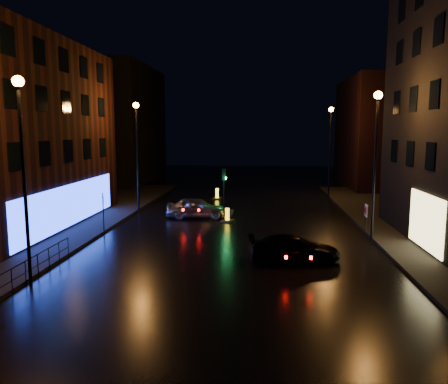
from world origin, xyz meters
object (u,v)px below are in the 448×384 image
at_px(bollard_near, 227,219).
at_px(bollard_far, 217,197).
at_px(dark_sedan, 294,249).
at_px(road_sign_left, 103,204).
at_px(traffic_signal, 224,207).
at_px(road_sign_right, 366,214).
at_px(silver_hatchback, 197,208).

relative_size(bollard_near, bollard_far, 1.03).
xyz_separation_m(dark_sedan, bollard_near, (-3.93, 9.16, -0.44)).
bearing_deg(road_sign_left, bollard_near, 11.47).
bearing_deg(traffic_signal, bollard_near, -80.21).
height_order(traffic_signal, road_sign_right, traffic_signal).
height_order(traffic_signal, dark_sedan, traffic_signal).
xyz_separation_m(bollard_near, bollard_far, (-1.73, 10.08, 0.01)).
height_order(dark_sedan, bollard_near, dark_sedan).
height_order(silver_hatchback, road_sign_left, road_sign_left).
height_order(traffic_signal, bollard_far, traffic_signal).
bearing_deg(road_sign_right, bollard_far, -57.11).
distance_m(dark_sedan, bollard_far, 20.05).
relative_size(bollard_far, road_sign_left, 0.47).
bearing_deg(bollard_near, silver_hatchback, 171.60).
height_order(bollard_far, road_sign_left, road_sign_left).
height_order(traffic_signal, bollard_near, traffic_signal).
xyz_separation_m(bollard_near, road_sign_right, (8.28, -4.71, 1.38)).
bearing_deg(road_sign_right, bollard_near, -30.85).
distance_m(dark_sedan, bollard_near, 9.98).
bearing_deg(dark_sedan, silver_hatchback, 25.12).
bearing_deg(bollard_far, road_sign_right, -49.72).
xyz_separation_m(silver_hatchback, dark_sedan, (6.24, -10.24, -0.10)).
relative_size(dark_sedan, bollard_far, 3.71).
xyz_separation_m(traffic_signal, road_sign_left, (-6.70, -7.26, 1.38)).
bearing_deg(road_sign_left, traffic_signal, 26.84).
bearing_deg(silver_hatchback, road_sign_left, 135.40).
bearing_deg(bollard_far, road_sign_left, -104.32).
distance_m(dark_sedan, road_sign_left, 12.12).
height_order(dark_sedan, road_sign_left, road_sign_left).
relative_size(silver_hatchback, road_sign_left, 1.72).
height_order(bollard_near, road_sign_right, road_sign_right).
distance_m(silver_hatchback, bollard_far, 9.02).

